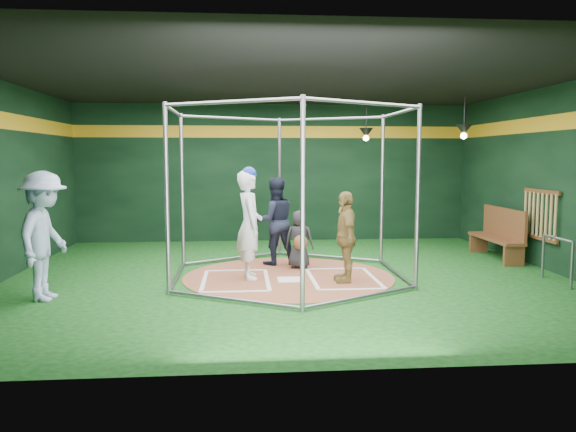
{
  "coord_description": "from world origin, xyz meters",
  "views": [
    {
      "loc": [
        -0.85,
        -9.94,
        2.16
      ],
      "look_at": [
        0.0,
        0.1,
        1.1
      ],
      "focal_mm": 35.0,
      "sensor_mm": 36.0,
      "label": 1
    }
  ],
  "objects": [
    {
      "name": "bystander_blue",
      "position": [
        -3.8,
        -1.3,
        0.98
      ],
      "size": [
        0.83,
        1.32,
        1.96
      ],
      "primitive_type": "imported",
      "rotation": [
        0.0,
        0.0,
        1.49
      ],
      "color": "#A0B7D4",
      "rests_on": "ground"
    },
    {
      "name": "catcher_figure",
      "position": [
        0.27,
        0.74,
        0.57
      ],
      "size": [
        0.63,
        0.64,
        1.13
      ],
      "color": "black",
      "rests_on": "clay_disc"
    },
    {
      "name": "clay_disc",
      "position": [
        0.0,
        0.0,
        0.01
      ],
      "size": [
        3.8,
        3.8,
        0.01
      ],
      "primitive_type": "cylinder",
      "color": "#9A5538",
      "rests_on": "ground"
    },
    {
      "name": "pendant_lamp_near",
      "position": [
        2.2,
        3.6,
        2.74
      ],
      "size": [
        0.34,
        0.34,
        0.9
      ],
      "color": "black",
      "rests_on": "room_shell"
    },
    {
      "name": "bat_rack",
      "position": [
        4.93,
        0.4,
        1.05
      ],
      "size": [
        0.07,
        1.25,
        0.98
      ],
      "color": "brown",
      "rests_on": "room_shell"
    },
    {
      "name": "steel_railing",
      "position": [
        4.55,
        -0.88,
        0.53
      ],
      "size": [
        0.05,
        0.93,
        0.8
      ],
      "color": "gray",
      "rests_on": "ground"
    },
    {
      "name": "batter_figure",
      "position": [
        -0.7,
        -0.09,
        0.99
      ],
      "size": [
        0.54,
        0.75,
        1.98
      ],
      "color": "white",
      "rests_on": "clay_disc"
    },
    {
      "name": "batter_box_left",
      "position": [
        -0.95,
        -0.25,
        0.02
      ],
      "size": [
        1.17,
        1.77,
        0.01
      ],
      "color": "white",
      "rests_on": "clay_disc"
    },
    {
      "name": "pendant_lamp_far",
      "position": [
        4.0,
        2.0,
        2.74
      ],
      "size": [
        0.34,
        0.34,
        0.9
      ],
      "color": "black",
      "rests_on": "room_shell"
    },
    {
      "name": "batter_box_right",
      "position": [
        0.95,
        -0.25,
        0.02
      ],
      "size": [
        1.17,
        1.77,
        0.01
      ],
      "color": "white",
      "rests_on": "clay_disc"
    },
    {
      "name": "dugout_bench",
      "position": [
        4.63,
        1.46,
        0.56
      ],
      "size": [
        0.44,
        1.87,
        1.09
      ],
      "color": "brown",
      "rests_on": "ground"
    },
    {
      "name": "batting_cage",
      "position": [
        -0.0,
        -0.0,
        1.5
      ],
      "size": [
        4.05,
        4.67,
        3.0
      ],
      "color": "gray",
      "rests_on": "ground"
    },
    {
      "name": "umpire",
      "position": [
        -0.17,
        1.2,
        0.89
      ],
      "size": [
        0.98,
        0.83,
        1.75
      ],
      "primitive_type": "imported",
      "rotation": [
        0.0,
        0.0,
        3.37
      ],
      "color": "black",
      "rests_on": "clay_disc"
    },
    {
      "name": "home_plate",
      "position": [
        0.0,
        -0.3,
        0.02
      ],
      "size": [
        0.43,
        0.43,
        0.01
      ],
      "primitive_type": "cube",
      "color": "white",
      "rests_on": "clay_disc"
    },
    {
      "name": "room_shell",
      "position": [
        0.0,
        0.01,
        1.75
      ],
      "size": [
        10.1,
        9.1,
        3.53
      ],
      "color": "#0D3C0F",
      "rests_on": "ground"
    },
    {
      "name": "visitor_leopard",
      "position": [
        0.95,
        -0.49,
        0.8
      ],
      "size": [
        0.39,
        0.92,
        1.57
      ],
      "primitive_type": "imported",
      "rotation": [
        0.0,
        0.0,
        -1.58
      ],
      "color": "tan",
      "rests_on": "clay_disc"
    }
  ]
}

